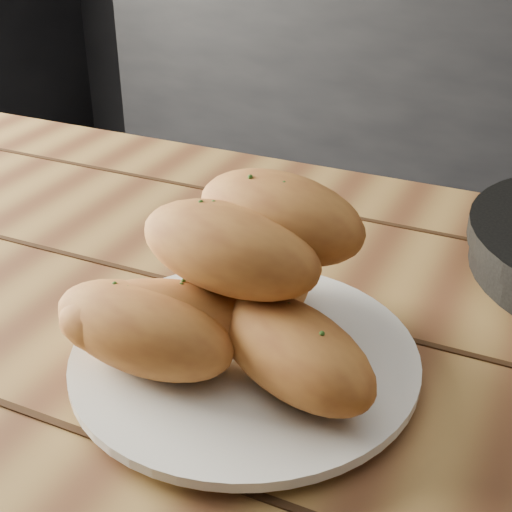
# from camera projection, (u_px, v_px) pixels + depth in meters

# --- Properties ---
(table) EXTENTS (1.55, 0.86, 0.75)m
(table) POSITION_uv_depth(u_px,v_px,m) (330.00, 502.00, 0.56)
(table) COLOR olive
(table) RESTS_ON ground
(plate) EXTENTS (0.26, 0.26, 0.02)m
(plate) POSITION_uv_depth(u_px,v_px,m) (245.00, 360.00, 0.54)
(plate) COLOR silver
(plate) RESTS_ON table
(bread_rolls) EXTENTS (0.26, 0.22, 0.13)m
(bread_rolls) POSITION_uv_depth(u_px,v_px,m) (227.00, 292.00, 0.51)
(bread_rolls) COLOR #BF7C35
(bread_rolls) RESTS_ON plate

